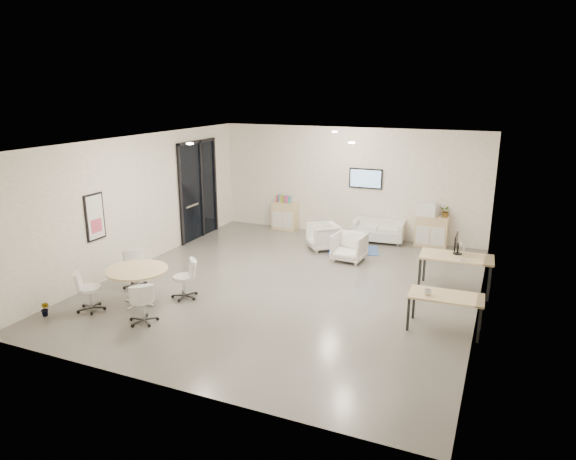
# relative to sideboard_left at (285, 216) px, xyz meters

# --- Properties ---
(room_shell) EXTENTS (9.60, 10.60, 4.80)m
(room_shell) POSITION_rel_sideboard_left_xyz_m (1.99, -4.28, 1.17)
(room_shell) COLOR #5A5752
(room_shell) RESTS_ON ground
(glass_door) EXTENTS (0.09, 1.90, 2.85)m
(glass_door) POSITION_rel_sideboard_left_xyz_m (-1.97, -1.77, 1.08)
(glass_door) COLOR black
(glass_door) RESTS_ON room_shell
(artwork) EXTENTS (0.05, 0.54, 1.04)m
(artwork) POSITION_rel_sideboard_left_xyz_m (-1.99, -5.88, 1.12)
(artwork) COLOR black
(artwork) RESTS_ON room_shell
(wall_tv) EXTENTS (0.98, 0.06, 0.58)m
(wall_tv) POSITION_rel_sideboard_left_xyz_m (2.49, 0.19, 1.32)
(wall_tv) COLOR black
(wall_tv) RESTS_ON room_shell
(ceiling_spots) EXTENTS (3.14, 4.14, 0.03)m
(ceiling_spots) POSITION_rel_sideboard_left_xyz_m (1.79, -3.44, 2.75)
(ceiling_spots) COLOR #FFEAC6
(ceiling_spots) RESTS_ON room_shell
(sideboard_left) EXTENTS (0.76, 0.39, 0.85)m
(sideboard_left) POSITION_rel_sideboard_left_xyz_m (0.00, 0.00, 0.00)
(sideboard_left) COLOR #D3B87F
(sideboard_left) RESTS_ON room_shell
(sideboard_right) EXTENTS (0.87, 0.42, 0.87)m
(sideboard_right) POSITION_rel_sideboard_left_xyz_m (4.47, -0.01, 0.01)
(sideboard_right) COLOR #D3B87F
(sideboard_right) RESTS_ON room_shell
(books) EXTENTS (0.44, 0.14, 0.22)m
(books) POSITION_rel_sideboard_left_xyz_m (-0.04, 0.00, 0.54)
(books) COLOR red
(books) RESTS_ON sideboard_left
(printer) EXTENTS (0.58, 0.51, 0.36)m
(printer) POSITION_rel_sideboard_left_xyz_m (4.35, -0.01, 0.62)
(printer) COLOR white
(printer) RESTS_ON sideboard_right
(loveseat) EXTENTS (1.51, 0.85, 0.54)m
(loveseat) POSITION_rel_sideboard_left_xyz_m (3.01, -0.14, -0.13)
(loveseat) COLOR silver
(loveseat) RESTS_ON room_shell
(blue_rug) EXTENTS (1.56, 1.26, 0.01)m
(blue_rug) POSITION_rel_sideboard_left_xyz_m (2.59, -1.24, -0.42)
(blue_rug) COLOR #335C9C
(blue_rug) RESTS_ON room_shell
(armchair_left) EXTENTS (1.03, 1.04, 0.78)m
(armchair_left) POSITION_rel_sideboard_left_xyz_m (1.79, -1.47, -0.03)
(armchair_left) COLOR silver
(armchair_left) RESTS_ON room_shell
(armchair_right) EXTENTS (0.81, 0.77, 0.79)m
(armchair_right) POSITION_rel_sideboard_left_xyz_m (2.73, -2.13, -0.03)
(armchair_right) COLOR silver
(armchair_right) RESTS_ON room_shell
(desk_rear) EXTENTS (1.56, 0.84, 0.79)m
(desk_rear) POSITION_rel_sideboard_left_xyz_m (5.43, -3.16, 0.29)
(desk_rear) COLOR #D3B87F
(desk_rear) RESTS_ON room_shell
(desk_front) EXTENTS (1.33, 0.70, 0.68)m
(desk_front) POSITION_rel_sideboard_left_xyz_m (5.47, -5.21, 0.19)
(desk_front) COLOR #D3B87F
(desk_front) RESTS_ON room_shell
(monitor) EXTENTS (0.20, 0.50, 0.44)m
(monitor) POSITION_rel_sideboard_left_xyz_m (5.39, -3.01, 0.60)
(monitor) COLOR black
(monitor) RESTS_ON desk_rear
(round_table) EXTENTS (1.24, 1.24, 0.75)m
(round_table) POSITION_rel_sideboard_left_xyz_m (-0.43, -6.47, 0.25)
(round_table) COLOR #D3B87F
(round_table) RESTS_ON room_shell
(meeting_chairs) EXTENTS (2.17, 2.17, 0.82)m
(meeting_chairs) POSITION_rel_sideboard_left_xyz_m (-0.43, -6.47, -0.02)
(meeting_chairs) COLOR white
(meeting_chairs) RESTS_ON room_shell
(plant_cabinet) EXTENTS (0.40, 0.42, 0.26)m
(plant_cabinet) POSITION_rel_sideboard_left_xyz_m (4.82, -0.02, 0.58)
(plant_cabinet) COLOR #3F7F3F
(plant_cabinet) RESTS_ON sideboard_right
(plant_floor) EXTENTS (0.23, 0.33, 0.13)m
(plant_floor) POSITION_rel_sideboard_left_xyz_m (-1.71, -7.68, -0.36)
(plant_floor) COLOR #3F7F3F
(plant_floor) RESTS_ON room_shell
(cup) EXTENTS (0.14, 0.11, 0.13)m
(cup) POSITION_rel_sideboard_left_xyz_m (5.15, -5.33, 0.32)
(cup) COLOR white
(cup) RESTS_ON desk_front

